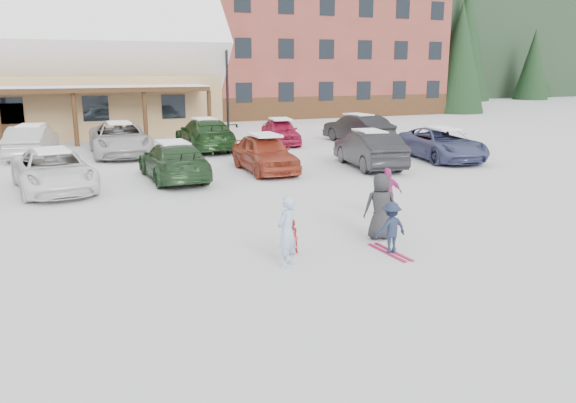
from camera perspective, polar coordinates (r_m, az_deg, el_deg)
name	(u,v)px	position (r m, az deg, el deg)	size (l,w,h in m)	color
ground	(293,257)	(12.34, 0.48, -5.64)	(160.00, 160.00, 0.00)	silver
alpine_hotel	(275,15)	(52.45, -1.35, 18.43)	(31.48, 14.01, 21.48)	brown
lamp_post	(227,80)	(35.84, -6.20, 12.20)	(0.50, 0.25, 5.86)	black
conifer_1	(461,43)	(55.00, 17.15, 15.15)	(4.84, 4.84, 11.22)	black
conifer_3	(170,56)	(55.76, -11.86, 14.24)	(3.96, 3.96, 9.18)	black
conifer_4	(409,46)	(68.64, 12.22, 15.21)	(5.06, 5.06, 11.73)	black
adult_skier	(287,231)	(11.55, -0.11, -3.05)	(0.55, 0.36, 1.51)	#98B8DA
toddler_red	(291,237)	(12.39, 0.28, -3.62)	(0.39, 0.30, 0.80)	red
child_navy	(391,228)	(12.62, 10.42, -2.65)	(0.75, 0.43, 1.17)	#1A243B
skis_child_navy	(390,252)	(12.79, 10.31, -5.10)	(0.20, 1.40, 0.03)	#A81843
child_magenta	(387,194)	(15.48, 10.07, 0.80)	(0.83, 0.34, 1.41)	#B33280
skis_child_magenta	(386,218)	(15.64, 9.97, -1.67)	(0.20, 1.40, 0.03)	#A81843
bystander_dark	(381,206)	(13.59, 9.39, -0.50)	(0.79, 0.51, 1.61)	#272729
parked_car_2	(53,171)	(20.35, -22.73, 2.92)	(2.29, 4.97, 1.38)	white
parked_car_3	(174,161)	(21.06, -11.54, 4.04)	(1.96, 4.81, 1.40)	#224022
parked_car_4	(265,153)	(22.33, -2.39, 4.92)	(1.75, 4.35, 1.48)	#A13B25
parked_car_5	(369,149)	(23.54, 8.24, 5.28)	(1.61, 4.62, 1.52)	black
parked_car_6	(441,144)	(26.22, 15.33, 5.65)	(2.35, 5.10, 1.42)	#404770
parked_car_9	(32,142)	(28.28, -24.55, 5.55)	(1.60, 4.58, 1.51)	#AFAFB3
parked_car_10	(120,139)	(27.72, -16.71, 6.10)	(2.57, 5.58, 1.55)	#B8B8B8
parked_car_11	(205,134)	(28.64, -8.45, 6.76)	(2.20, 5.42, 1.57)	#1A3918
parked_car_12	(280,132)	(30.45, -0.77, 7.11)	(1.63, 4.06, 1.38)	#AE1C44
parked_car_13	(358,129)	(31.38, 7.11, 7.36)	(1.65, 4.73, 1.56)	black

